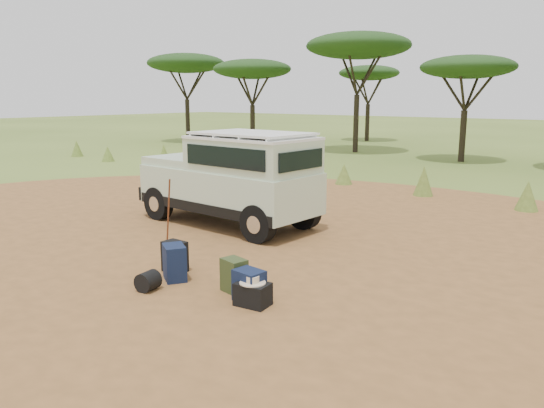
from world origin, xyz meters
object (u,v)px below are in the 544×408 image
Objects in this scene: safari_vehicle at (233,180)px; backpack_olive at (234,276)px; duffel_navy at (249,286)px; hard_case at (253,294)px; backpack_black at (175,257)px; walking_staff at (168,212)px; backpack_navy at (175,263)px.

backpack_olive is (2.93, -3.24, -0.79)m from safari_vehicle.
duffel_navy is 0.18m from hard_case.
backpack_olive is (1.45, -0.10, -0.00)m from backpack_black.
walking_staff is (0.18, -2.12, -0.37)m from safari_vehicle.
backpack_black reaches higher than hard_case.
hard_case is at bearing -91.92° from walking_staff.
backpack_navy reaches higher than hard_case.
duffel_navy reaches higher than hard_case.
walking_staff is 1.72m from backpack_black.
safari_vehicle is 5.03m from hard_case.
walking_staff is 2.93× the size of hard_case.
safari_vehicle is 8.73× the size of backpack_olive.
duffel_navy is at bearing -42.48° from safari_vehicle.
backpack_olive reaches higher than hard_case.
safari_vehicle is 3.57m from backpack_black.
backpack_olive is 1.10× the size of hard_case.
backpack_black is at bearing -107.70° from walking_staff.
backpack_navy is (0.32, -0.29, 0.03)m from backpack_black.
safari_vehicle reaches higher than backpack_black.
backpack_olive is (2.76, -1.13, -0.43)m from walking_staff.
backpack_olive is 0.46m from duffel_navy.
safari_vehicle is at bearing 149.55° from backpack_navy.
backpack_olive is 0.63m from hard_case.
backpack_black is 1.01× the size of backpack_olive.
walking_staff reaches higher than backpack_olive.
backpack_navy is at bearing 170.53° from hard_case.
backpack_black is (1.31, -1.03, -0.42)m from walking_staff.
hard_case is at bearing -26.34° from duffel_navy.
safari_vehicle reaches higher than duffel_navy.
backpack_black is 0.91× the size of backpack_navy.
walking_staff reaches higher than duffel_navy.
backpack_black is 1.45m from backpack_olive.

